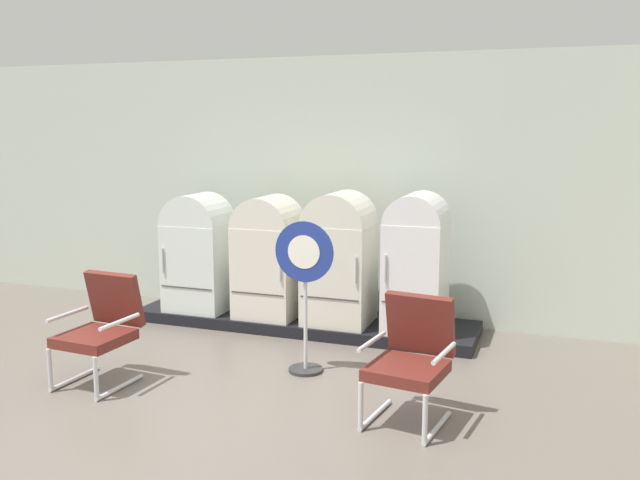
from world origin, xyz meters
TOP-DOWN VIEW (x-y plane):
  - ground at (0.00, 0.00)m, footprint 12.00×10.00m
  - back_wall at (0.00, 3.66)m, footprint 11.76×0.12m
  - display_plinth at (0.00, 3.02)m, footprint 3.90×0.95m
  - refrigerator_0 at (-1.25, 2.88)m, footprint 0.70×0.61m
  - refrigerator_1 at (-0.37, 2.90)m, footprint 0.67×0.65m
  - refrigerator_2 at (0.46, 2.92)m, footprint 0.70×0.69m
  - refrigerator_3 at (1.30, 2.94)m, footprint 0.60×0.72m
  - armchair_left at (-1.08, 0.86)m, footprint 0.65×0.71m
  - armchair_right at (1.67, 1.00)m, footprint 0.68×0.74m
  - sign_stand at (0.53, 1.68)m, footprint 0.56×0.32m

SIDE VIEW (x-z plane):
  - ground at x=0.00m, z-range -0.05..0.00m
  - display_plinth at x=0.00m, z-range 0.00..0.13m
  - armchair_left at x=-1.08m, z-range 0.04..1.01m
  - armchair_right at x=1.67m, z-range 0.04..1.01m
  - sign_stand at x=0.53m, z-range 0.05..1.47m
  - refrigerator_0 at x=-1.25m, z-range 0.16..1.52m
  - refrigerator_1 at x=-0.37m, z-range 0.16..1.52m
  - refrigerator_2 at x=0.46m, z-range 0.16..1.60m
  - refrigerator_3 at x=1.30m, z-range 0.17..1.62m
  - back_wall at x=0.00m, z-range 0.01..3.06m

